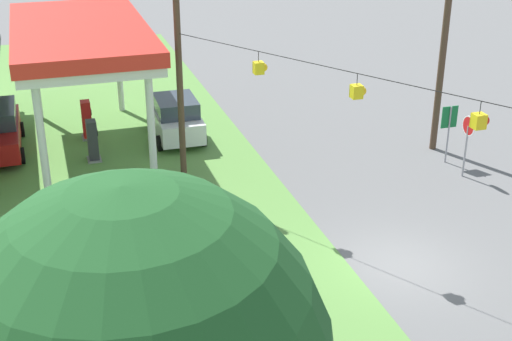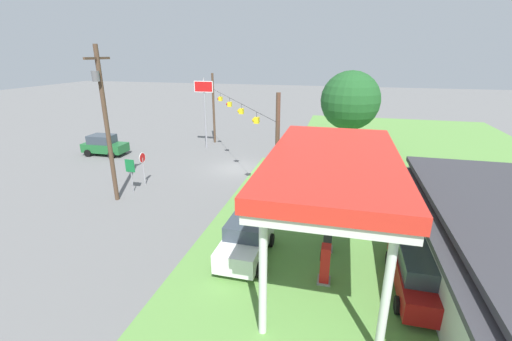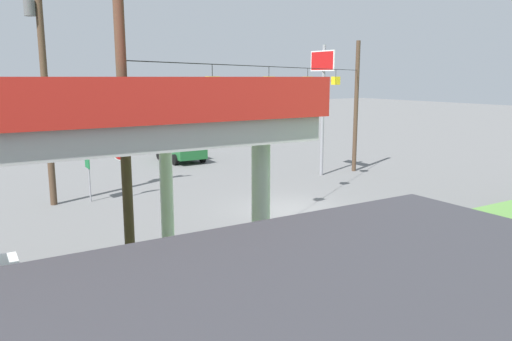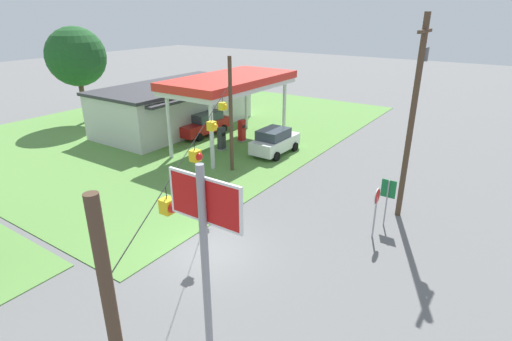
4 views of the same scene
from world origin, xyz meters
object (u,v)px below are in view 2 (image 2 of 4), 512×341
Objects in this scene: stop_sign_overhead at (204,100)px; utility_pole_main at (105,118)px; tree_west_verge at (350,101)px; car_at_pumps_front at (246,239)px; car_at_pumps_rear at (420,271)px; car_on_crossroad at (104,145)px; stop_sign_roadside at (143,162)px; route_sign at (130,169)px; gas_station_canopy at (333,166)px; fuel_pump_far at (325,265)px; fuel_pump_near at (328,235)px.

stop_sign_overhead is 13.90m from utility_pole_main.
tree_west_verge is (-2.76, 14.05, 0.03)m from stop_sign_overhead.
car_at_pumps_rear is (0.78, 7.51, 0.00)m from car_at_pumps_front.
car_on_crossroad is (-13.56, -17.96, -0.00)m from car_at_pumps_front.
tree_west_verge is (-13.68, 14.58, 3.13)m from stop_sign_roadside.
car_at_pumps_front is 1.03× the size of car_on_crossroad.
stop_sign_overhead is at bearing 27.97° from car_on_crossroad.
stop_sign_roadside is 1.04× the size of route_sign.
gas_station_canopy reaches higher than car_at_pumps_front.
car_on_crossroad is at bearing -123.98° from fuel_pump_far.
car_on_crossroad reaches higher than fuel_pump_near.
car_at_pumps_rear is (1.00, 3.76, -3.88)m from gas_station_canopy.
route_sign is (-6.69, -17.52, 0.73)m from car_at_pumps_rear.
route_sign is at bearing -107.69° from fuel_pump_near.
stop_sign_roadside is at bearing 172.98° from utility_pole_main.
car_on_crossroad reaches higher than car_at_pumps_front.
fuel_pump_near is 21.69m from stop_sign_overhead.
stop_sign_roadside is at bearing -117.55° from gas_station_canopy.
utility_pole_main is (-4.20, -14.04, 0.64)m from gas_station_canopy.
gas_station_canopy reaches higher than fuel_pump_far.
gas_station_canopy is at bearing -2.49° from tree_west_verge.
stop_sign_overhead is at bearing -143.95° from gas_station_canopy.
route_sign is at bearing -112.45° from gas_station_canopy.
stop_sign_overhead is 0.90× the size of tree_west_verge.
utility_pole_main is (9.14, 7.68, 4.52)m from car_on_crossroad.
car_at_pumps_rear is at bearing 75.07° from gas_station_canopy.
car_on_crossroad is 0.42× the size of utility_pole_main.
fuel_pump_near is 0.70× the size of stop_sign_roadside.
route_sign is at bearing 176.67° from stop_sign_roadside.
stop_sign_overhead is (-19.06, -16.90, 3.94)m from car_at_pumps_rear.
car_at_pumps_front is at bearing 27.18° from stop_sign_overhead.
car_on_crossroad is 12.76m from utility_pole_main.
stop_sign_overhead is at bearing -2.78° from stop_sign_roadside.
gas_station_canopy is 4.29× the size of stop_sign_roadside.
stop_sign_roadside is at bearing -38.54° from car_on_crossroad.
utility_pole_main is at bearing 172.98° from stop_sign_roadside.
car_at_pumps_rear is at bearing 69.11° from route_sign.
car_at_pumps_rear is at bearing 84.92° from car_at_pumps_front.
car_at_pumps_front is 0.60× the size of stop_sign_overhead.
car_at_pumps_front is (-1.07, -3.76, 0.14)m from fuel_pump_far.
fuel_pump_far is 15.45m from route_sign.
car_on_crossroad is 24.15m from tree_west_verge.
tree_west_verge is (-21.82, -2.85, 3.96)m from car_at_pumps_rear.
gas_station_canopy is 15.72m from stop_sign_roadside.
gas_station_canopy is 4.23m from fuel_pump_far.
route_sign reaches higher than fuel_pump_far.
car_at_pumps_rear is 1.24× the size of car_on_crossroad.
stop_sign_overhead reaches higher than car_on_crossroad.
stop_sign_overhead is (-4.72, 8.57, 3.94)m from car_on_crossroad.
stop_sign_overhead is (-18.29, -9.39, 3.94)m from car_at_pumps_front.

